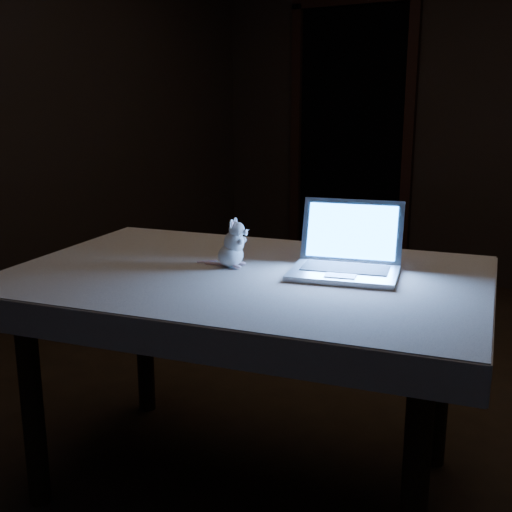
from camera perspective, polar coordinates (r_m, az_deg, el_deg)
The scene contains 7 objects.
floor at distance 2.88m, azimuth 6.75°, elevation -14.41°, with size 5.00×5.00×0.00m, color black.
back_wall at distance 4.92m, azimuth 20.54°, elevation 12.31°, with size 4.50×0.04×2.60m, color black.
doorway at distance 5.28m, azimuth 8.44°, elevation 10.52°, with size 1.06×0.36×2.13m, color black, non-canonical shape.
table at distance 2.30m, azimuth -0.82°, elevation -11.11°, with size 1.47×0.94×0.78m, color black, non-canonical shape.
tablecloth at distance 2.18m, azimuth 0.08°, elevation -2.69°, with size 1.57×1.05×0.10m, color beige, non-canonical shape.
laptop at distance 2.10m, azimuth 7.90°, elevation 1.35°, with size 0.35×0.31×0.24m, color #B0B0B5, non-canonical shape.
plush_mouse at distance 2.20m, azimuth -2.27°, elevation 1.17°, with size 0.12×0.12×0.17m, color silver, non-canonical shape.
Camera 1 is at (1.09, -2.29, 1.36)m, focal length 45.00 mm.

